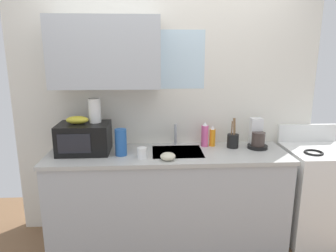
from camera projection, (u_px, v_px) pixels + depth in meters
name	position (u px, v px, depth m)	size (l,w,h in m)	color
kitchen_wall_assembly	(155.00, 98.00, 3.00)	(2.96, 0.42, 2.50)	silver
counter_unit	(168.00, 197.00, 2.92)	(2.19, 0.63, 0.90)	#B2B7BC
sink_faucet	(175.00, 134.00, 3.03)	(0.03, 0.03, 0.21)	#B2B5BA
stove_range	(315.00, 193.00, 3.00)	(0.60, 0.60, 1.08)	white
microwave	(84.00, 138.00, 2.79)	(0.46, 0.35, 0.27)	black
banana_bunch	(77.00, 120.00, 2.75)	(0.20, 0.11, 0.07)	gold
paper_towel_roll	(95.00, 110.00, 2.79)	(0.11, 0.11, 0.22)	white
coffee_maker	(257.00, 137.00, 2.94)	(0.19, 0.21, 0.28)	black
dish_soap_bottle_pink	(205.00, 135.00, 2.98)	(0.07, 0.07, 0.24)	#E55999
dish_soap_bottle_orange	(212.00, 137.00, 2.99)	(0.06, 0.06, 0.20)	orange
cereal_canister	(121.00, 142.00, 2.72)	(0.10, 0.10, 0.24)	#2659A5
mug_white	(142.00, 153.00, 2.66)	(0.08, 0.08, 0.10)	white
utensil_crock	(233.00, 140.00, 2.95)	(0.11, 0.11, 0.29)	black
small_bowl	(168.00, 156.00, 2.61)	(0.13, 0.13, 0.07)	beige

